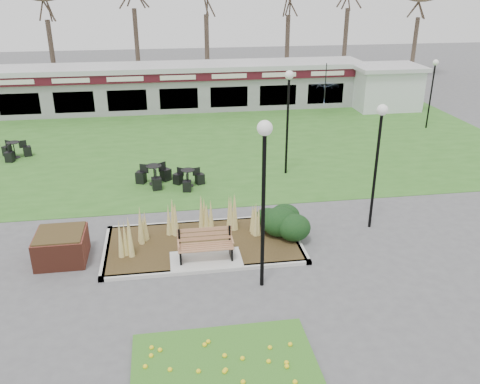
{
  "coord_description": "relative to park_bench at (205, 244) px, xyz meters",
  "views": [
    {
      "loc": [
        -1.04,
        -13.44,
        8.22
      ],
      "look_at": [
        1.35,
        2.0,
        1.5
      ],
      "focal_mm": 38.0,
      "sensor_mm": 36.0,
      "label": 1
    }
  ],
  "objects": [
    {
      "name": "car_black",
      "position": [
        -8.0,
        23.06,
        0.06
      ],
      "size": [
        4.16,
        2.18,
        1.3
      ],
      "primitive_type": "imported",
      "rotation": [
        0.0,
        0.0,
        1.78
      ],
      "color": "black",
      "rests_on": "ground"
    },
    {
      "name": "bistro_set_c",
      "position": [
        -0.17,
        6.13,
        -0.33
      ],
      "size": [
        1.36,
        1.29,
        0.73
      ],
      "color": "black",
      "rests_on": "ground"
    },
    {
      "name": "brick_planter",
      "position": [
        -4.4,
        0.75,
        -0.11
      ],
      "size": [
        1.5,
        1.5,
        0.95
      ],
      "color": "brown",
      "rests_on": "ground"
    },
    {
      "name": "patio_umbrella",
      "position": [
        8.96,
        16.49,
        0.79
      ],
      "size": [
        2.17,
        2.19,
        2.2
      ],
      "color": "black",
      "rests_on": "ground"
    },
    {
      "name": "flower_bed",
      "position": [
        0.0,
        -4.85,
        -0.52
      ],
      "size": [
        4.2,
        3.0,
        0.16
      ],
      "color": "#2F691E",
      "rests_on": "ground"
    },
    {
      "name": "lamp_post_near_right",
      "position": [
        5.94,
        1.44,
        2.61
      ],
      "size": [
        0.36,
        0.36,
        4.39
      ],
      "color": "black",
      "rests_on": "ground"
    },
    {
      "name": "service_hut",
      "position": [
        13.5,
        17.75,
        0.86
      ],
      "size": [
        4.4,
        3.4,
        2.83
      ],
      "color": "silver",
      "rests_on": "ground"
    },
    {
      "name": "park_bench",
      "position": [
        0.0,
        0.0,
        0.0
      ],
      "size": [
        1.7,
        0.66,
        0.93
      ],
      "color": "#936542",
      "rests_on": "ground"
    },
    {
      "name": "lawn",
      "position": [
        0.0,
        11.75,
        -0.58
      ],
      "size": [
        34.0,
        16.0,
        0.02
      ],
      "primitive_type": "cube",
      "color": "#30651F",
      "rests_on": "ground"
    },
    {
      "name": "lamp_post_mid_right",
      "position": [
        4.23,
        7.0,
        2.74
      ],
      "size": [
        0.38,
        0.38,
        4.56
      ],
      "color": "black",
      "rests_on": "ground"
    },
    {
      "name": "lamp_post_far_right",
      "position": [
        14.0,
        12.85,
        2.26
      ],
      "size": [
        0.32,
        0.32,
        3.91
      ],
      "color": "black",
      "rests_on": "ground"
    },
    {
      "name": "bistro_set_b",
      "position": [
        -1.57,
        6.58,
        -0.29
      ],
      "size": [
        1.55,
        1.46,
        0.83
      ],
      "color": "black",
      "rests_on": "ground"
    },
    {
      "name": "planting_bed",
      "position": [
        1.27,
        1.1,
        -0.22
      ],
      "size": [
        6.75,
        3.4,
        1.27
      ],
      "color": "#352915",
      "rests_on": "ground"
    },
    {
      "name": "ground",
      "position": [
        0.0,
        -0.25,
        -0.59
      ],
      "size": [
        100.0,
        100.0,
        0.0
      ],
      "primitive_type": "plane",
      "color": "#515154",
      "rests_on": "ground"
    },
    {
      "name": "food_pavilion",
      "position": [
        0.0,
        19.71,
        0.89
      ],
      "size": [
        24.6,
        3.4,
        2.9
      ],
      "color": "gray",
      "rests_on": "ground"
    },
    {
      "name": "lamp_post_near_left",
      "position": [
        1.47,
        -1.57,
        2.95
      ],
      "size": [
        0.4,
        0.4,
        4.86
      ],
      "color": "black",
      "rests_on": "ground"
    },
    {
      "name": "bistro_set_a",
      "position": [
        -8.26,
        11.02,
        -0.31
      ],
      "size": [
        1.46,
        1.39,
        0.79
      ],
      "color": "black",
      "rests_on": "ground"
    }
  ]
}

